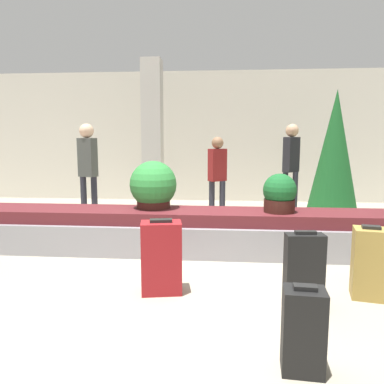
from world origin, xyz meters
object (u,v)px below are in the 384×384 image
object	(u,v)px
traveler_2	(88,164)
suitcase_3	(161,257)
suitcase_0	(304,272)
suitcase_1	(303,331)
traveler_0	(217,172)
suitcase_2	(369,263)
potted_plant_1	(280,194)
decorated_tree	(334,153)
traveler_1	(291,160)
potted_plant_2	(153,186)
pillar	(153,137)

from	to	relation	value
traveler_2	suitcase_3	bearing A→B (deg)	-37.24
suitcase_0	suitcase_3	xyz separation A→B (m)	(-1.35, 0.26, 0.01)
suitcase_3	traveler_2	world-z (taller)	traveler_2
suitcase_1	traveler_0	distance (m)	4.76
suitcase_2	traveler_2	distance (m)	4.90
potted_plant_1	decorated_tree	size ratio (longest dim) A/B	0.21
traveler_0	traveler_2	distance (m)	2.38
potted_plant_1	traveler_1	bearing A→B (deg)	77.44
suitcase_0	traveler_1	bearing A→B (deg)	77.53
decorated_tree	suitcase_0	bearing A→B (deg)	-108.91
suitcase_3	potted_plant_2	size ratio (longest dim) A/B	1.14
potted_plant_1	traveler_2	xyz separation A→B (m)	(-3.19, 1.57, 0.28)
traveler_0	traveler_2	size ratio (longest dim) A/B	0.87
potted_plant_2	suitcase_0	bearing A→B (deg)	-46.51
suitcase_0	traveler_2	distance (m)	4.60
suitcase_0	suitcase_1	distance (m)	0.98
suitcase_2	suitcase_3	distance (m)	2.03
suitcase_3	traveler_2	distance (m)	3.57
potted_plant_2	traveler_2	xyz separation A→B (m)	(-1.47, 1.42, 0.22)
suitcase_1	decorated_tree	distance (m)	4.90
suitcase_0	potted_plant_2	size ratio (longest dim) A/B	1.10
suitcase_0	suitcase_2	world-z (taller)	suitcase_0
suitcase_3	suitcase_0	bearing A→B (deg)	-21.23
suitcase_3	potted_plant_2	distance (m)	1.68
suitcase_0	suitcase_3	bearing A→B (deg)	164.52
traveler_0	traveler_1	world-z (taller)	traveler_1
potted_plant_1	traveler_0	size ratio (longest dim) A/B	0.32
potted_plant_2	decorated_tree	bearing A→B (deg)	31.41
pillar	decorated_tree	world-z (taller)	pillar
potted_plant_2	traveler_2	world-z (taller)	traveler_2
suitcase_2	traveler_1	xyz separation A→B (m)	(-0.07, 4.07, 0.78)
suitcase_2	decorated_tree	world-z (taller)	decorated_tree
traveler_0	decorated_tree	distance (m)	2.13
suitcase_1	potted_plant_1	bearing A→B (deg)	90.18
suitcase_2	traveler_2	bearing A→B (deg)	154.83
pillar	traveler_0	distance (m)	1.80
suitcase_2	traveler_1	size ratio (longest dim) A/B	0.39
suitcase_2	traveler_1	distance (m)	4.14
traveler_0	suitcase_2	bearing A→B (deg)	77.82
pillar	traveler_2	size ratio (longest dim) A/B	1.76
suitcase_0	potted_plant_2	bearing A→B (deg)	128.97
potted_plant_1	traveler_1	distance (m)	2.81
traveler_0	potted_plant_2	bearing A→B (deg)	29.05
pillar	suitcase_0	world-z (taller)	pillar
suitcase_1	traveler_2	world-z (taller)	traveler_2
suitcase_3	potted_plant_2	bearing A→B (deg)	93.19
suitcase_1	traveler_2	bearing A→B (deg)	130.11
potted_plant_1	suitcase_2	bearing A→B (deg)	-63.20
traveler_1	decorated_tree	xyz separation A→B (m)	(0.63, -0.76, 0.17)
suitcase_1	suitcase_2	xyz separation A→B (m)	(0.88, 1.27, 0.06)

